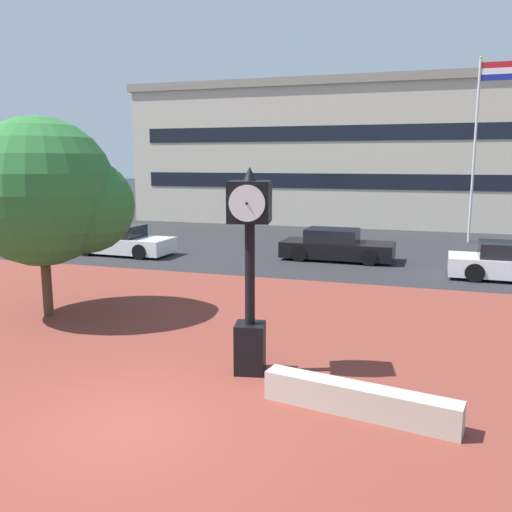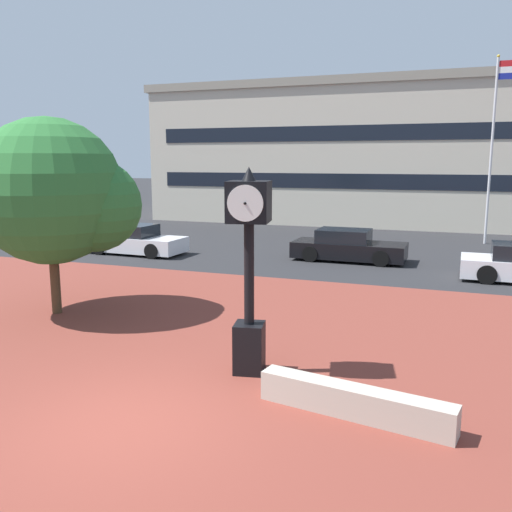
# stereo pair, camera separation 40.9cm
# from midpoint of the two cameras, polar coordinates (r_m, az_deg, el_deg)

# --- Properties ---
(ground_plane) EXTENTS (200.00, 200.00, 0.00)m
(ground_plane) POSITION_cam_midpoint_polar(r_m,az_deg,el_deg) (9.06, -12.28, -16.81)
(ground_plane) COLOR #262628
(plaza_brick_paving) EXTENTS (44.00, 14.88, 0.01)m
(plaza_brick_paving) POSITION_cam_midpoint_polar(r_m,az_deg,el_deg) (11.85, -3.28, -9.95)
(plaza_brick_paving) COLOR brown
(plaza_brick_paving) RESTS_ON ground
(planter_wall) EXTENTS (3.22, 0.97, 0.50)m
(planter_wall) POSITION_cam_midpoint_polar(r_m,az_deg,el_deg) (9.13, 11.56, -14.81)
(planter_wall) COLOR #ADA393
(planter_wall) RESTS_ON ground
(street_clock) EXTENTS (0.89, 0.93, 3.94)m
(street_clock) POSITION_cam_midpoint_polar(r_m,az_deg,el_deg) (10.14, 0.42, -0.52)
(street_clock) COLOR black
(street_clock) RESTS_ON ground
(plaza_tree) EXTENTS (4.09, 3.81, 5.16)m
(plaza_tree) POSITION_cam_midpoint_polar(r_m,az_deg,el_deg) (15.00, -19.27, 6.13)
(plaza_tree) COLOR #4C3823
(plaza_tree) RESTS_ON ground
(car_street_near) EXTENTS (4.56, 1.93, 1.28)m
(car_street_near) POSITION_cam_midpoint_polar(r_m,az_deg,el_deg) (22.42, 10.14, 0.96)
(car_street_near) COLOR black
(car_street_near) RESTS_ON ground
(car_street_mid) EXTENTS (4.36, 2.00, 1.28)m
(car_street_mid) POSITION_cam_midpoint_polar(r_m,az_deg,el_deg) (24.28, -12.13, 1.59)
(car_street_mid) COLOR silver
(car_street_mid) RESTS_ON ground
(flagpole_primary) EXTENTS (1.50, 0.14, 8.88)m
(flagpole_primary) POSITION_cam_midpoint_polar(r_m,az_deg,el_deg) (28.75, 24.27, 11.34)
(flagpole_primary) COLOR silver
(flagpole_primary) RESTS_ON ground
(civic_building) EXTENTS (25.28, 15.26, 8.92)m
(civic_building) POSITION_cam_midpoint_polar(r_m,az_deg,el_deg) (40.53, 10.55, 10.49)
(civic_building) COLOR beige
(civic_building) RESTS_ON ground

